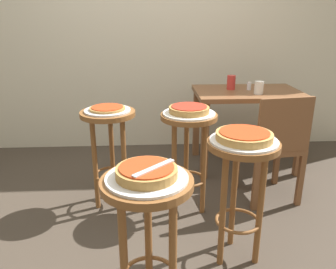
# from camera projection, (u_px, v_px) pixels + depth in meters

# --- Properties ---
(ground_plane) EXTENTS (6.00, 6.00, 0.00)m
(ground_plane) POSITION_uv_depth(u_px,v_px,m) (156.00, 228.00, 2.32)
(ground_plane) COLOR #42382D
(back_wall) EXTENTS (6.00, 0.10, 3.00)m
(back_wall) POSITION_uv_depth(u_px,v_px,m) (150.00, 3.00, 3.38)
(back_wall) COLOR beige
(back_wall) RESTS_ON ground_plane
(stool_foreground) EXTENTS (0.39, 0.39, 0.74)m
(stool_foreground) POSITION_uv_depth(u_px,v_px,m) (148.00, 220.00, 1.47)
(stool_foreground) COLOR brown
(stool_foreground) RESTS_ON ground_plane
(serving_plate_foreground) EXTENTS (0.35, 0.35, 0.01)m
(serving_plate_foreground) POSITION_uv_depth(u_px,v_px,m) (147.00, 178.00, 1.40)
(serving_plate_foreground) COLOR silver
(serving_plate_foreground) RESTS_ON stool_foreground
(pizza_foreground) EXTENTS (0.26, 0.26, 0.05)m
(pizza_foreground) POSITION_uv_depth(u_px,v_px,m) (147.00, 172.00, 1.39)
(pizza_foreground) COLOR #B78442
(pizza_foreground) RESTS_ON serving_plate_foreground
(stool_middle) EXTENTS (0.39, 0.39, 0.74)m
(stool_middle) POSITION_uv_depth(u_px,v_px,m) (241.00, 174.00, 1.88)
(stool_middle) COLOR brown
(stool_middle) RESTS_ON ground_plane
(serving_plate_middle) EXTENTS (0.37, 0.37, 0.01)m
(serving_plate_middle) POSITION_uv_depth(u_px,v_px,m) (244.00, 141.00, 1.82)
(serving_plate_middle) COLOR silver
(serving_plate_middle) RESTS_ON stool_middle
(pizza_middle) EXTENTS (0.30, 0.30, 0.05)m
(pizza_middle) POSITION_uv_depth(u_px,v_px,m) (244.00, 136.00, 1.81)
(pizza_middle) COLOR tan
(pizza_middle) RESTS_ON serving_plate_middle
(stool_leftside) EXTENTS (0.39, 0.39, 0.74)m
(stool_leftside) POSITION_uv_depth(u_px,v_px,m) (188.00, 140.00, 2.39)
(stool_leftside) COLOR brown
(stool_leftside) RESTS_ON ground_plane
(serving_plate_leftside) EXTENTS (0.36, 0.36, 0.01)m
(serving_plate_leftside) POSITION_uv_depth(u_px,v_px,m) (189.00, 113.00, 2.33)
(serving_plate_leftside) COLOR white
(serving_plate_leftside) RESTS_ON stool_leftside
(pizza_leftside) EXTENTS (0.28, 0.28, 0.05)m
(pizza_leftside) POSITION_uv_depth(u_px,v_px,m) (189.00, 109.00, 2.32)
(pizza_leftside) COLOR #B78442
(pizza_leftside) RESTS_ON serving_plate_leftside
(stool_rear) EXTENTS (0.39, 0.39, 0.74)m
(stool_rear) POSITION_uv_depth(u_px,v_px,m) (109.00, 137.00, 2.47)
(stool_rear) COLOR brown
(stool_rear) RESTS_ON ground_plane
(serving_plate_rear) EXTENTS (0.33, 0.33, 0.01)m
(serving_plate_rear) POSITION_uv_depth(u_px,v_px,m) (107.00, 110.00, 2.40)
(serving_plate_rear) COLOR silver
(serving_plate_rear) RESTS_ON stool_rear
(pizza_rear) EXTENTS (0.25, 0.25, 0.02)m
(pizza_rear) POSITION_uv_depth(u_px,v_px,m) (107.00, 108.00, 2.39)
(pizza_rear) COLOR #B78442
(pizza_rear) RESTS_ON serving_plate_rear
(dining_table) EXTENTS (0.96, 0.64, 0.73)m
(dining_table) POSITION_uv_depth(u_px,v_px,m) (247.00, 104.00, 3.14)
(dining_table) COLOR brown
(dining_table) RESTS_ON ground_plane
(cup_near_edge) EXTENTS (0.08, 0.08, 0.11)m
(cup_near_edge) POSITION_uv_depth(u_px,v_px,m) (259.00, 88.00, 2.95)
(cup_near_edge) COLOR silver
(cup_near_edge) RESTS_ON dining_table
(cup_far_edge) EXTENTS (0.08, 0.08, 0.13)m
(cup_far_edge) POSITION_uv_depth(u_px,v_px,m) (231.00, 82.00, 3.13)
(cup_far_edge) COLOR red
(cup_far_edge) RESTS_ON dining_table
(condiment_shaker) EXTENTS (0.04, 0.04, 0.07)m
(condiment_shaker) POSITION_uv_depth(u_px,v_px,m) (249.00, 86.00, 3.12)
(condiment_shaker) COLOR white
(condiment_shaker) RESTS_ON dining_table
(wooden_chair) EXTENTS (0.45, 0.45, 0.85)m
(wooden_chair) POSITION_uv_depth(u_px,v_px,m) (274.00, 144.00, 2.54)
(wooden_chair) COLOR brown
(wooden_chair) RESTS_ON ground_plane
(pizza_server_knife) EXTENTS (0.18, 0.17, 0.01)m
(pizza_server_knife) POSITION_uv_depth(u_px,v_px,m) (154.00, 168.00, 1.36)
(pizza_server_knife) COLOR silver
(pizza_server_knife) RESTS_ON pizza_foreground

